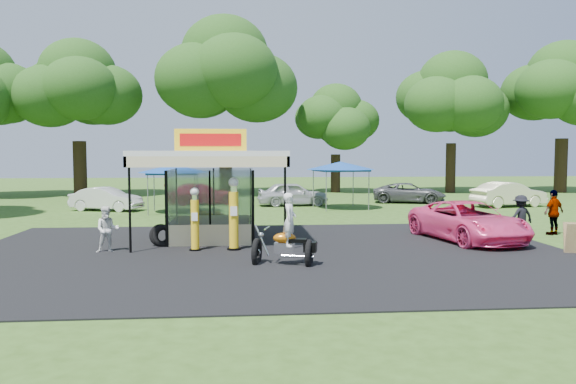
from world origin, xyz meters
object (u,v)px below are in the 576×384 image
(pink_sedan, at_px, (468,221))
(tent_east, at_px, (340,166))
(bg_car_a, at_px, (106,199))
(bg_car_c, at_px, (293,194))
(tent_west, at_px, (173,169))
(bg_car_b, at_px, (202,194))
(gas_pump_left, at_px, (195,221))
(a_frame_sign, at_px, (574,238))
(motorcycle, at_px, (287,236))
(bg_car_e, at_px, (509,194))
(spectator_east_a, at_px, (521,216))
(bg_car_d, at_px, (409,193))
(gas_station_kiosk, at_px, (212,194))
(kiosk_car, at_px, (215,221))
(spectator_west, at_px, (107,230))
(spectator_east_b, at_px, (554,212))
(gas_pump_right, at_px, (234,216))

(pink_sedan, distance_m, tent_east, 13.00)
(bg_car_a, relative_size, bg_car_c, 0.92)
(tent_west, bearing_deg, bg_car_b, 75.79)
(gas_pump_left, xyz_separation_m, a_frame_sign, (12.40, -1.55, -0.52))
(bg_car_c, bearing_deg, pink_sedan, -164.86)
(motorcycle, xyz_separation_m, bg_car_e, (15.11, 16.79, -0.10))
(spectator_east_a, distance_m, bg_car_c, 15.81)
(bg_car_c, distance_m, bg_car_d, 8.03)
(bg_car_a, bearing_deg, motorcycle, -133.96)
(tent_west, height_order, tent_east, tent_east)
(pink_sedan, bearing_deg, bg_car_d, 69.65)
(gas_pump_left, bearing_deg, tent_east, 61.82)
(bg_car_c, height_order, tent_east, tent_east)
(gas_station_kiosk, height_order, kiosk_car, gas_station_kiosk)
(bg_car_d, bearing_deg, motorcycle, 169.71)
(spectator_west, xyz_separation_m, bg_car_c, (7.71, 16.01, -0.02))
(spectator_east_b, bearing_deg, tent_east, -82.98)
(gas_station_kiosk, height_order, motorcycle, gas_station_kiosk)
(a_frame_sign, distance_m, bg_car_e, 16.68)
(pink_sedan, xyz_separation_m, tent_west, (-12.13, 11.13, 1.68))
(spectator_east_a, bearing_deg, bg_car_a, -44.64)
(spectator_east_b, relative_size, bg_car_e, 0.40)
(tent_west, bearing_deg, spectator_east_b, -31.28)
(bg_car_c, bearing_deg, spectator_west, 149.99)
(tent_west, bearing_deg, bg_car_a, 159.93)
(gas_pump_right, distance_m, spectator_east_b, 13.08)
(bg_car_b, bearing_deg, pink_sedan, -158.31)
(bg_car_c, distance_m, tent_east, 3.79)
(kiosk_car, distance_m, spectator_west, 5.62)
(gas_pump_left, relative_size, tent_east, 0.54)
(kiosk_car, bearing_deg, bg_car_c, -20.83)
(bg_car_a, xyz_separation_m, bg_car_d, (18.85, 3.50, -0.01))
(a_frame_sign, distance_m, spectator_west, 15.36)
(gas_pump_left, distance_m, spectator_east_a, 12.71)
(pink_sedan, height_order, tent_west, tent_west)
(gas_station_kiosk, relative_size, a_frame_sign, 5.30)
(tent_west, bearing_deg, bg_car_c, 27.04)
(gas_station_kiosk, height_order, tent_west, gas_station_kiosk)
(spectator_east_a, bearing_deg, pink_sedan, 6.64)
(bg_car_a, relative_size, bg_car_d, 0.86)
(gas_pump_right, bearing_deg, spectator_east_b, 11.38)
(bg_car_c, bearing_deg, motorcycle, 169.73)
(gas_pump_left, height_order, motorcycle, gas_pump_left)
(gas_pump_right, bearing_deg, tent_east, 66.10)
(gas_pump_left, height_order, bg_car_d, gas_pump_left)
(spectator_west, relative_size, spectator_east_a, 0.93)
(gas_station_kiosk, relative_size, bg_car_b, 1.16)
(kiosk_car, distance_m, bg_car_c, 12.30)
(gas_station_kiosk, distance_m, bg_car_e, 21.19)
(gas_pump_left, bearing_deg, kiosk_car, 84.15)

